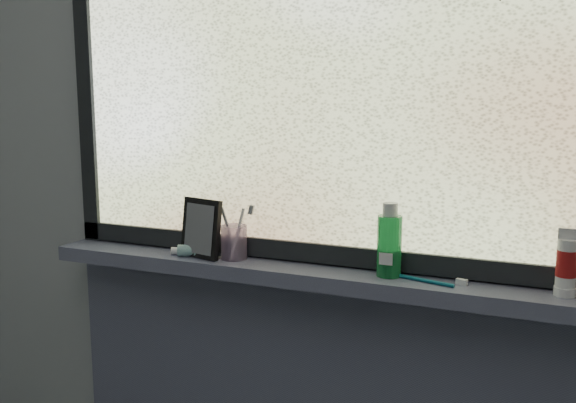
{
  "coord_description": "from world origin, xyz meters",
  "views": [
    {
      "loc": [
        0.51,
        -0.24,
        1.46
      ],
      "look_at": [
        -0.04,
        1.05,
        1.22
      ],
      "focal_mm": 40.0,
      "sensor_mm": 36.0,
      "label": 1
    }
  ],
  "objects_px": {
    "mouthwash_bottle": "(389,240)",
    "cream_tube": "(567,260)",
    "vanity_mirror": "(201,228)",
    "toothbrush_cup": "(234,242)"
  },
  "relations": [
    {
      "from": "cream_tube",
      "to": "mouthwash_bottle",
      "type": "bearing_deg",
      "value": -179.96
    },
    {
      "from": "toothbrush_cup",
      "to": "cream_tube",
      "type": "xyz_separation_m",
      "value": [
        0.82,
        0.0,
        0.03
      ]
    },
    {
      "from": "mouthwash_bottle",
      "to": "cream_tube",
      "type": "bearing_deg",
      "value": 0.04
    },
    {
      "from": "toothbrush_cup",
      "to": "mouthwash_bottle",
      "type": "bearing_deg",
      "value": 0.04
    },
    {
      "from": "vanity_mirror",
      "to": "mouthwash_bottle",
      "type": "xyz_separation_m",
      "value": [
        0.51,
        0.02,
        0.01
      ]
    },
    {
      "from": "vanity_mirror",
      "to": "mouthwash_bottle",
      "type": "distance_m",
      "value": 0.51
    },
    {
      "from": "vanity_mirror",
      "to": "cream_tube",
      "type": "bearing_deg",
      "value": 15.21
    },
    {
      "from": "vanity_mirror",
      "to": "cream_tube",
      "type": "height_order",
      "value": "vanity_mirror"
    },
    {
      "from": "toothbrush_cup",
      "to": "cream_tube",
      "type": "bearing_deg",
      "value": 0.04
    },
    {
      "from": "toothbrush_cup",
      "to": "vanity_mirror",
      "type": "bearing_deg",
      "value": -167.59
    }
  ]
}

